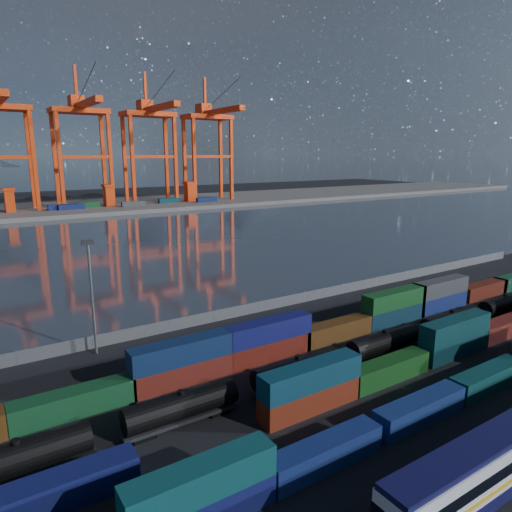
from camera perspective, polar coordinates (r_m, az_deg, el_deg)
ground at (r=64.34m, az=15.12°, el=-13.72°), size 700.00×700.00×0.00m
harbor_water at (r=151.97m, az=-15.57°, el=1.51°), size 700.00×700.00×0.00m
far_quay at (r=253.07m, az=-22.86°, el=5.49°), size 700.00×70.00×2.00m
container_row_south at (r=49.12m, az=14.32°, el=-19.82°), size 140.18×2.49×5.30m
container_row_mid at (r=78.30m, az=26.93°, el=-8.20°), size 128.74×2.60×5.55m
container_row_north at (r=64.26m, az=0.87°, el=-11.01°), size 142.29×2.68×5.70m
tanker_string at (r=79.78m, az=23.22°, el=-7.54°), size 136.85×2.76×3.95m
waterfront_fence at (r=83.56m, az=0.75°, el=-6.28°), size 160.12×0.12×2.20m
yard_light_mast at (r=67.90m, az=-19.86°, el=-4.21°), size 1.60×0.40×16.60m
gantry_cranes at (r=244.09m, az=-25.21°, el=14.99°), size 202.05×51.93×70.32m
quay_containers at (r=236.83m, az=-24.88°, el=5.45°), size 172.58×10.99×2.60m
straddle_carriers at (r=242.19m, az=-23.14°, el=6.81°), size 140.00×7.00×11.10m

